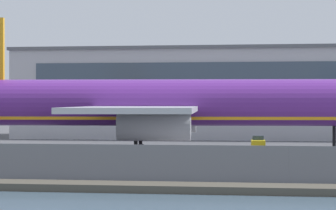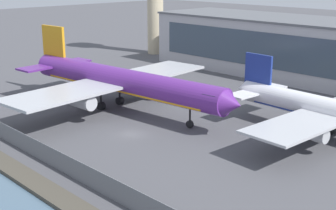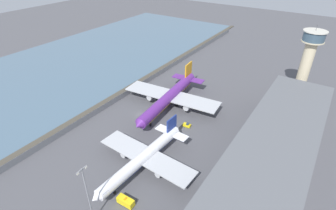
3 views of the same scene
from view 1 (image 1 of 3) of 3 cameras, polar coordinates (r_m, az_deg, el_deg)
ground_plane at (r=71.42m, az=8.63°, el=-4.42°), size 500.00×500.00×0.00m
shoreline_seawall at (r=50.99m, az=8.67°, el=-6.02°), size 320.00×3.00×0.50m
perimeter_fence at (r=55.37m, az=8.66°, el=-4.34°), size 280.00×0.10×2.77m
cargo_jet_purple at (r=79.69m, az=-0.41°, el=0.03°), size 52.22×45.32×14.42m
baggage_tug at (r=93.21m, az=6.48°, el=-2.83°), size 1.79×3.29×1.80m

